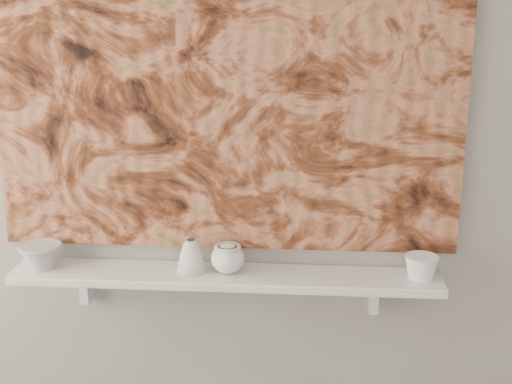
# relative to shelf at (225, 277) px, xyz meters

# --- Properties ---
(wall_back) EXTENTS (3.60, 0.00, 3.60)m
(wall_back) POSITION_rel_shelf_xyz_m (0.00, 0.09, 0.44)
(wall_back) COLOR gray
(wall_back) RESTS_ON floor
(shelf) EXTENTS (1.40, 0.18, 0.03)m
(shelf) POSITION_rel_shelf_xyz_m (0.00, 0.00, 0.00)
(shelf) COLOR silver
(shelf) RESTS_ON wall_back
(shelf_stripe) EXTENTS (1.40, 0.01, 0.02)m
(shelf_stripe) POSITION_rel_shelf_xyz_m (0.00, -0.09, 0.00)
(shelf_stripe) COLOR beige
(shelf_stripe) RESTS_ON shelf
(bracket_left) EXTENTS (0.03, 0.06, 0.12)m
(bracket_left) POSITION_rel_shelf_xyz_m (-0.49, 0.06, -0.07)
(bracket_left) COLOR silver
(bracket_left) RESTS_ON wall_back
(bracket_right) EXTENTS (0.03, 0.06, 0.12)m
(bracket_right) POSITION_rel_shelf_xyz_m (0.49, 0.06, -0.07)
(bracket_right) COLOR silver
(bracket_right) RESTS_ON wall_back
(painting) EXTENTS (1.50, 0.02, 1.10)m
(painting) POSITION_rel_shelf_xyz_m (0.00, 0.08, 0.62)
(painting) COLOR brown
(painting) RESTS_ON wall_back
(house_motif) EXTENTS (0.09, 0.00, 0.08)m
(house_motif) POSITION_rel_shelf_xyz_m (0.45, 0.07, 0.32)
(house_motif) COLOR black
(house_motif) RESTS_ON painting
(bowl_grey) EXTENTS (0.15, 0.15, 0.08)m
(bowl_grey) POSITION_rel_shelf_xyz_m (-0.61, 0.00, 0.06)
(bowl_grey) COLOR #A1A19F
(bowl_grey) RESTS_ON shelf
(cup_cream) EXTENTS (0.12, 0.12, 0.10)m
(cup_cream) POSITION_rel_shelf_xyz_m (0.01, 0.00, 0.06)
(cup_cream) COLOR silver
(cup_cream) RESTS_ON shelf
(bell_vessel) EXTENTS (0.12, 0.12, 0.11)m
(bell_vessel) POSITION_rel_shelf_xyz_m (-0.11, 0.00, 0.07)
(bell_vessel) COLOR silver
(bell_vessel) RESTS_ON shelf
(bowl_white) EXTENTS (0.12, 0.12, 0.08)m
(bowl_white) POSITION_rel_shelf_xyz_m (0.63, 0.00, 0.05)
(bowl_white) COLOR white
(bowl_white) RESTS_ON shelf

